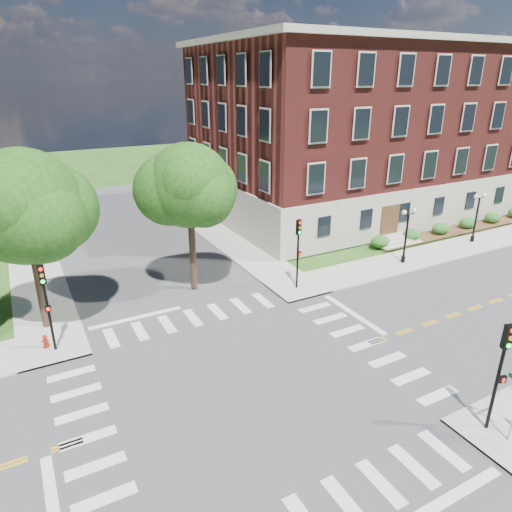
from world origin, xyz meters
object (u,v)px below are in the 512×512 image
fire_hydrant (45,342)px  twin_lamp_east (477,215)px  traffic_signal_se (501,365)px  traffic_signal_nw (46,297)px  traffic_signal_ne (298,245)px  twin_lamp_west (406,233)px

fire_hydrant → twin_lamp_east: bearing=0.7°
traffic_signal_se → traffic_signal_nw: same height
traffic_signal_ne → twin_lamp_east: bearing=1.8°
traffic_signal_se → fire_hydrant: 21.56m
traffic_signal_se → twin_lamp_east: 24.38m
traffic_signal_se → twin_lamp_west: traffic_signal_se is taller
traffic_signal_se → twin_lamp_east: size_ratio=1.13×
traffic_signal_nw → fire_hydrant: bearing=130.9°
traffic_signal_se → traffic_signal_nw: (-14.87, 14.51, 0.00)m
traffic_signal_se → fire_hydrant: bearing=135.6°
twin_lamp_east → twin_lamp_west: bearing=-175.8°
traffic_signal_nw → twin_lamp_east: (33.76, 0.89, -0.66)m
traffic_signal_nw → twin_lamp_east: size_ratio=1.13×
traffic_signal_ne → fire_hydrant: bearing=179.5°
twin_lamp_west → fire_hydrant: bearing=179.5°
traffic_signal_nw → twin_lamp_east: 33.78m
traffic_signal_se → twin_lamp_east: bearing=39.2°
traffic_signal_se → traffic_signal_ne: bearing=88.4°
twin_lamp_west → fire_hydrant: 25.46m
twin_lamp_west → twin_lamp_east: 8.81m
twin_lamp_west → twin_lamp_east: same height
traffic_signal_ne → traffic_signal_nw: size_ratio=1.00×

